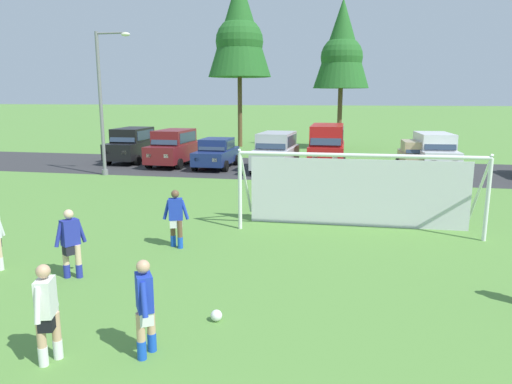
{
  "coord_description": "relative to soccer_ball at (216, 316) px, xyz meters",
  "views": [
    {
      "loc": [
        3.17,
        -1.52,
        4.18
      ],
      "look_at": [
        0.48,
        11.92,
        1.4
      ],
      "focal_mm": 33.32,
      "sensor_mm": 36.0,
      "label": 1
    }
  ],
  "objects": [
    {
      "name": "ground_plane",
      "position": [
        -0.81,
        8.51,
        -0.11
      ],
      "size": [
        400.0,
        400.0,
        0.0
      ],
      "primitive_type": "plane",
      "color": "#598C3D"
    },
    {
      "name": "parking_lot_strip",
      "position": [
        -0.81,
        19.38,
        -0.11
      ],
      "size": [
        52.0,
        8.4,
        0.01
      ],
      "primitive_type": "cube",
      "color": "#333335",
      "rests_on": "ground"
    },
    {
      "name": "soccer_ball",
      "position": [
        0.0,
        0.0,
        0.0
      ],
      "size": [
        0.22,
        0.22,
        0.22
      ],
      "color": "white",
      "rests_on": "ground"
    },
    {
      "name": "soccer_goal",
      "position": [
        2.63,
        7.15,
        1.18
      ],
      "size": [
        7.46,
        2.08,
        2.57
      ],
      "color": "white",
      "rests_on": "ground"
    },
    {
      "name": "player_striker_near",
      "position": [
        -0.79,
        -1.38,
        0.71
      ],
      "size": [
        0.41,
        0.71,
        1.64
      ],
      "color": "tan",
      "rests_on": "ground"
    },
    {
      "name": "player_midfield_center",
      "position": [
        -2.33,
        4.09,
        0.71
      ],
      "size": [
        0.75,
        0.35,
        1.64
      ],
      "color": "brown",
      "rests_on": "ground"
    },
    {
      "name": "player_defender_far",
      "position": [
        -3.9,
        1.46,
        0.71
      ],
      "size": [
        0.53,
        0.62,
        1.64
      ],
      "color": "beige",
      "rests_on": "ground"
    },
    {
      "name": "player_winger_right",
      "position": [
        -2.21,
        -1.87,
        0.71
      ],
      "size": [
        0.34,
        0.75,
        1.64
      ],
      "color": "tan",
      "rests_on": "ground"
    },
    {
      "name": "parked_car_slot_far_left",
      "position": [
        -11.41,
        20.27,
        1.0
      ],
      "size": [
        2.22,
        4.64,
        2.16
      ],
      "color": "black",
      "rests_on": "ground"
    },
    {
      "name": "parked_car_slot_left",
      "position": [
        -8.2,
        19.23,
        1.0
      ],
      "size": [
        2.25,
        4.66,
        2.16
      ],
      "color": "maroon",
      "rests_on": "ground"
    },
    {
      "name": "parked_car_slot_center_left",
      "position": [
        -5.38,
        18.77,
        0.77
      ],
      "size": [
        2.04,
        4.2,
        1.72
      ],
      "color": "navy",
      "rests_on": "ground"
    },
    {
      "name": "parked_car_slot_center",
      "position": [
        -1.76,
        18.31,
        1.0
      ],
      "size": [
        2.35,
        4.71,
        2.16
      ],
      "color": "#B2B2BC",
      "rests_on": "ground"
    },
    {
      "name": "parked_car_slot_center_right",
      "position": [
        0.99,
        20.09,
        1.23
      ],
      "size": [
        2.25,
        4.83,
        2.52
      ],
      "color": "red",
      "rests_on": "ground"
    },
    {
      "name": "parked_car_slot_right",
      "position": [
        6.04,
        19.54,
        0.77
      ],
      "size": [
        2.08,
        4.22,
        1.72
      ],
      "color": "tan",
      "rests_on": "ground"
    },
    {
      "name": "parked_car_slot_far_right",
      "position": [
        6.9,
        19.68,
        1.0
      ],
      "size": [
        2.35,
        4.71,
        2.16
      ],
      "color": "silver",
      "rests_on": "ground"
    },
    {
      "name": "tree_left_edge",
      "position": [
        -6.78,
        30.84,
        9.29
      ],
      "size": [
        5.12,
        5.12,
        13.66
      ],
      "color": "brown",
      "rests_on": "ground"
    },
    {
      "name": "tree_mid_left",
      "position": [
        1.4,
        30.33,
        7.75
      ],
      "size": [
        4.28,
        4.28,
        11.43
      ],
      "color": "brown",
      "rests_on": "ground"
    },
    {
      "name": "street_lamp",
      "position": [
        -10.38,
        15.14,
        3.72
      ],
      "size": [
        2.0,
        0.32,
        7.39
      ],
      "color": "slate",
      "rests_on": "ground"
    }
  ]
}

